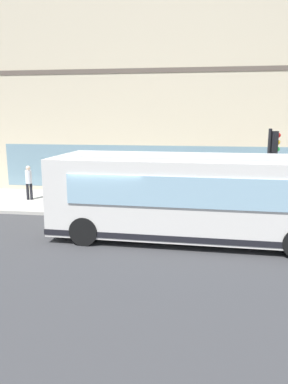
# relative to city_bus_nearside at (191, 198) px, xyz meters

# --- Properties ---
(ground) EXTENTS (120.00, 120.00, 0.00)m
(ground) POSITION_rel_city_bus_nearside_xyz_m (-0.12, 2.83, -1.55)
(ground) COLOR #38383A
(sidewalk_curb) EXTENTS (4.91, 40.00, 0.15)m
(sidewalk_curb) POSITION_rel_city_bus_nearside_xyz_m (4.93, 2.83, -1.48)
(sidewalk_curb) COLOR #B2ADA3
(sidewalk_curb) RESTS_ON ground
(building_corner) EXTENTS (6.15, 22.99, 12.23)m
(building_corner) POSITION_rel_city_bus_nearside_xyz_m (10.44, 2.83, 4.55)
(building_corner) COLOR beige
(building_corner) RESTS_ON ground
(city_bus_nearside) EXTENTS (2.82, 10.10, 3.07)m
(city_bus_nearside) POSITION_rel_city_bus_nearside_xyz_m (0.00, 0.00, 0.00)
(city_bus_nearside) COLOR silver
(city_bus_nearside) RESTS_ON ground
(traffic_light_near_corner) EXTENTS (0.32, 0.49, 3.74)m
(traffic_light_near_corner) POSITION_rel_city_bus_nearside_xyz_m (2.99, -3.17, 1.20)
(traffic_light_near_corner) COLOR black
(traffic_light_near_corner) RESTS_ON sidewalk_curb
(fire_hydrant) EXTENTS (0.35, 0.35, 0.74)m
(fire_hydrant) POSITION_rel_city_bus_nearside_xyz_m (3.56, -0.12, -1.04)
(fire_hydrant) COLOR red
(fire_hydrant) RESTS_ON sidewalk_curb
(pedestrian_walking_along_curb) EXTENTS (0.32, 0.32, 1.67)m
(pedestrian_walking_along_curb) POSITION_rel_city_bus_nearside_xyz_m (5.81, -3.01, -0.45)
(pedestrian_walking_along_curb) COLOR #B23338
(pedestrian_walking_along_curb) RESTS_ON sidewalk_curb
(pedestrian_near_hydrant) EXTENTS (0.32, 0.32, 1.78)m
(pedestrian_near_hydrant) POSITION_rel_city_bus_nearside_xyz_m (4.44, 6.33, -0.37)
(pedestrian_near_hydrant) COLOR silver
(pedestrian_near_hydrant) RESTS_ON sidewalk_curb
(pedestrian_near_building_entrance) EXTENTS (0.32, 0.32, 1.80)m
(pedestrian_near_building_entrance) POSITION_rel_city_bus_nearside_xyz_m (6.33, -1.19, -0.36)
(pedestrian_near_building_entrance) COLOR #B23338
(pedestrian_near_building_entrance) RESTS_ON sidewalk_curb
(pedestrian_by_light_pole) EXTENTS (0.32, 0.32, 1.76)m
(pedestrian_by_light_pole) POSITION_rel_city_bus_nearside_xyz_m (4.84, 8.38, -0.39)
(pedestrian_by_light_pole) COLOR black
(pedestrian_by_light_pole) RESTS_ON sidewalk_curb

